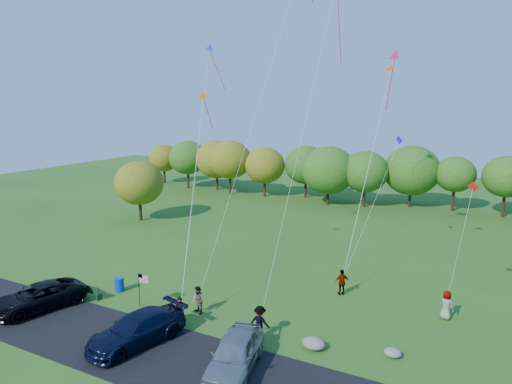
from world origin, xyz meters
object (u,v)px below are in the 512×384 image
flyer_a (180,312)px  park_bench (90,291)px  flyer_d (342,282)px  flyer_e (446,305)px  minivan_silver (235,354)px  minivan_dark (38,297)px  minivan_navy (137,329)px  flyer_b (198,300)px  flyer_c (260,322)px  trash_barrel (119,284)px

flyer_a → park_bench: (-8.03, 0.42, -0.43)m
flyer_d → flyer_e: size_ratio=1.00×
minivan_silver → flyer_a: flyer_a is taller
minivan_dark → park_bench: 3.34m
minivan_navy → flyer_b: size_ratio=3.24×
minivan_dark → flyer_e: size_ratio=3.16×
minivan_silver → park_bench: minivan_silver is taller
minivan_dark → flyer_d: 20.58m
flyer_d → flyer_e: flyer_e is taller
flyer_c → flyer_d: flyer_c is taller
flyer_a → flyer_e: bearing=-2.8°
minivan_silver → flyer_d: bearing=66.6°
minivan_silver → trash_barrel: (-12.48, 4.87, -0.47)m
flyer_d → trash_barrel: flyer_d is taller
flyer_a → flyer_c: size_ratio=0.98×
flyer_c → flyer_b: bearing=-10.3°
flyer_c → trash_barrel: size_ratio=1.92×
minivan_navy → flyer_e: size_ratio=3.15×
minivan_navy → flyer_c: size_ratio=3.04×
flyer_b → minivan_silver: bearing=-13.6°
trash_barrel → flyer_d: bearing=25.2°
minivan_dark → flyer_d: flyer_d is taller
flyer_c → minivan_silver: bearing=96.7°
flyer_e → flyer_c: bearing=62.5°
minivan_navy → minivan_silver: minivan_silver is taller
minivan_navy → flyer_d: bearing=70.1°
minivan_silver → flyer_a: size_ratio=2.83×
flyer_a → minivan_silver: bearing=-59.5°
minivan_silver → trash_barrel: bearing=145.0°
flyer_a → flyer_b: (-0.04, 1.98, -0.04)m
minivan_dark → flyer_a: flyer_a is taller
flyer_c → flyer_a: bearing=12.5°
flyer_b → flyer_c: 5.03m
park_bench → trash_barrel: (0.86, 1.89, -0.01)m
flyer_b → flyer_d: 10.26m
flyer_e → park_bench: 23.70m
minivan_navy → flyer_a: size_ratio=3.10×
flyer_e → minivan_silver: bearing=75.0°
flyer_a → flyer_b: 1.98m
flyer_c → flyer_e: bearing=-141.0°
minivan_navy → flyer_b: (0.83, 4.81, -0.01)m
flyer_e → flyer_a: bearing=54.8°
flyer_b → flyer_a: bearing=-62.1°
minivan_navy → minivan_silver: (6.18, 0.27, 0.06)m
minivan_silver → trash_barrel: minivan_silver is taller
flyer_e → trash_barrel: (-21.40, -6.23, -0.43)m
minivan_silver → flyer_c: 3.64m
flyer_e → park_bench: bearing=43.8°
minivan_navy → trash_barrel: 8.14m
minivan_navy → trash_barrel: bearing=155.2°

